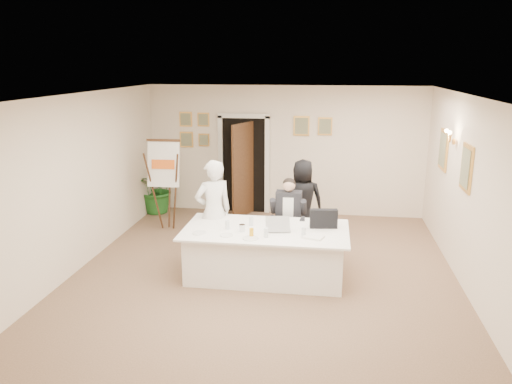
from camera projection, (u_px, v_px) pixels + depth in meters
The scene contains 28 objects.
floor at pixel (263, 276), 7.86m from camera, with size 7.00×7.00×0.00m, color brown.
ceiling at pixel (264, 96), 7.15m from camera, with size 6.00×7.00×0.02m, color white.
wall_back at pixel (285, 151), 10.85m from camera, with size 6.00×0.10×2.80m, color beige.
wall_front at pixel (208, 293), 4.15m from camera, with size 6.00×0.10×2.80m, color beige.
wall_left at pixel (77, 183), 7.93m from camera, with size 0.10×7.00×2.80m, color beige.
wall_right at pixel (473, 198), 7.08m from camera, with size 0.10×7.00×2.80m, color beige.
doorway at pixel (244, 167), 10.90m from camera, with size 1.14×0.86×2.20m.
pictures_back_wall at pixel (248, 130), 10.83m from camera, with size 3.40×0.06×0.80m, color #E4AC4E, non-canonical shape.
pictures_right_wall at pixel (453, 158), 8.14m from camera, with size 0.06×2.20×0.80m, color #E4AC4E, non-canonical shape.
wall_sconce at pixel (451, 137), 8.06m from camera, with size 0.20×0.30×0.24m, color gold, non-canonical shape.
conference_table at pixel (266, 252), 7.77m from camera, with size 2.53×1.36×0.78m.
seated_man at pixel (288, 217), 8.52m from camera, with size 0.60×0.64×1.39m, color black, non-canonical shape.
flip_chart at pixel (166, 189), 9.86m from camera, with size 0.63×0.40×1.80m.
standing_man at pixel (214, 212), 8.24m from camera, with size 0.64×0.42×1.74m, color white.
standing_woman at pixel (303, 201), 9.27m from camera, with size 0.76×0.49×1.55m, color black.
potted_palm at pixel (158, 188), 11.09m from camera, with size 1.00×0.87×1.12m, color #206020.
laptop at pixel (279, 221), 7.61m from camera, with size 0.36×0.38×0.28m, color #B7BABC, non-canonical shape.
laptop_bag at pixel (324, 219), 7.71m from camera, with size 0.42×0.12×0.30m, color black.
paper_stack at pixel (313, 237), 7.29m from camera, with size 0.29×0.21×0.03m, color white.
plate_left at pixel (199, 233), 7.48m from camera, with size 0.22×0.22×0.01m, color white.
plate_mid at pixel (226, 235), 7.39m from camera, with size 0.20×0.20×0.01m, color white.
plate_near at pixel (251, 238), 7.25m from camera, with size 0.24×0.24×0.01m, color white.
glass_a at pixel (227, 225), 7.66m from camera, with size 0.07×0.07×0.14m, color silver.
glass_b at pixel (266, 233), 7.31m from camera, with size 0.06×0.06×0.14m, color silver.
glass_c at pixel (304, 232), 7.33m from camera, with size 0.06×0.06×0.14m, color silver.
glass_d at pixel (251, 221), 7.82m from camera, with size 0.07×0.07×0.14m, color silver.
oj_glass at pixel (251, 233), 7.33m from camera, with size 0.06×0.06×0.13m, color orange.
steel_jug at pixel (242, 228), 7.56m from camera, with size 0.09×0.09×0.11m, color silver.
Camera 1 is at (0.96, -7.21, 3.26)m, focal length 35.00 mm.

